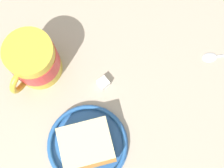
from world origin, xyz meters
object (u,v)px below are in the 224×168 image
(sugar_cube, at_px, (104,83))
(tea_mug, at_px, (35,61))
(teaspoon, at_px, (219,56))
(small_plate, at_px, (89,145))
(cake_slice, at_px, (88,146))

(sugar_cube, bearing_deg, tea_mug, -178.56)
(teaspoon, relative_size, sugar_cube, 5.68)
(tea_mug, relative_size, sugar_cube, 6.01)
(small_plate, bearing_deg, tea_mug, 139.06)
(small_plate, height_order, teaspoon, small_plate)
(small_plate, relative_size, cake_slice, 1.30)
(small_plate, distance_m, tea_mug, 0.18)
(teaspoon, xyz_separation_m, sugar_cube, (-0.20, -0.12, 0.01))
(small_plate, height_order, cake_slice, cake_slice)
(small_plate, xyz_separation_m, cake_slice, (0.00, -0.00, 0.02))
(cake_slice, height_order, tea_mug, tea_mug)
(small_plate, xyz_separation_m, tea_mug, (-0.13, 0.11, 0.04))
(teaspoon, bearing_deg, sugar_cube, -150.18)
(sugar_cube, bearing_deg, cake_slice, -87.39)
(tea_mug, bearing_deg, teaspoon, 19.85)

